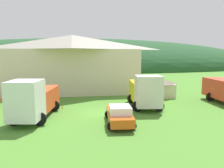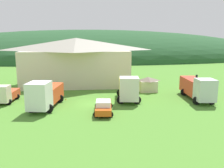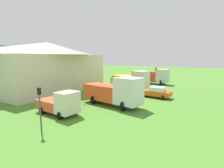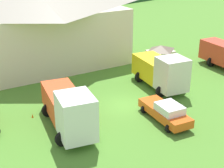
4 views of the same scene
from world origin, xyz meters
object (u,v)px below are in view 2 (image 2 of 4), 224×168
object	(u,v)px
service_pickup_orange	(103,106)
light_truck_cream	(5,94)
traffic_cone_mid_row	(36,102)
traffic_light_east	(196,85)
tow_truck_silver	(197,87)
traffic_cone_near_pickup	(66,100)
play_shed_cream	(148,84)
heavy_rig_white	(45,94)
depot_building	(77,61)
flatbed_truck_yellow	(128,88)

from	to	relation	value
service_pickup_orange	light_truck_cream	bearing A→B (deg)	-109.74
traffic_cone_mid_row	service_pickup_orange	bearing A→B (deg)	-33.74
traffic_light_east	light_truck_cream	bearing A→B (deg)	175.51
tow_truck_silver	traffic_light_east	distance (m)	1.50
traffic_cone_near_pickup	play_shed_cream	bearing A→B (deg)	18.39
heavy_rig_white	light_truck_cream	bearing A→B (deg)	-109.36
play_shed_cream	traffic_cone_mid_row	xyz separation A→B (m)	(-17.33, -4.83, -1.28)
traffic_cone_near_pickup	light_truck_cream	bearing A→B (deg)	-175.87
play_shed_cream	traffic_cone_near_pickup	size ratio (longest dim) A/B	5.48
heavy_rig_white	traffic_cone_near_pickup	world-z (taller)	heavy_rig_white
play_shed_cream	traffic_cone_near_pickup	xyz separation A→B (m)	(-13.23, -4.40, -1.28)
service_pickup_orange	traffic_cone_near_pickup	world-z (taller)	service_pickup_orange
depot_building	traffic_light_east	bearing A→B (deg)	-41.09
play_shed_cream	traffic_light_east	distance (m)	8.79
depot_building	traffic_light_east	xyz separation A→B (m)	(17.25, -15.04, -2.18)
light_truck_cream	traffic_cone_mid_row	distance (m)	4.37
tow_truck_silver	service_pickup_orange	bearing A→B (deg)	-66.77
tow_truck_silver	play_shed_cream	bearing A→B (deg)	-131.95
heavy_rig_white	tow_truck_silver	world-z (taller)	heavy_rig_white
service_pickup_orange	traffic_light_east	size ratio (longest dim) A/B	1.39
tow_truck_silver	traffic_cone_mid_row	size ratio (longest dim) A/B	13.40
heavy_rig_white	traffic_cone_mid_row	size ratio (longest dim) A/B	12.99
play_shed_cream	traffic_cone_near_pickup	world-z (taller)	play_shed_cream
play_shed_cream	light_truck_cream	world-z (taller)	light_truck_cream
heavy_rig_white	traffic_cone_mid_row	bearing A→B (deg)	-142.43
depot_building	tow_truck_silver	size ratio (longest dim) A/B	2.43
traffic_cone_mid_row	traffic_cone_near_pickup	bearing A→B (deg)	5.93
play_shed_cream	service_pickup_orange	distance (m)	13.67
service_pickup_orange	traffic_cone_mid_row	bearing A→B (deg)	-119.43
tow_truck_silver	light_truck_cream	bearing A→B (deg)	-88.50
play_shed_cream	traffic_cone_mid_row	distance (m)	18.04
flatbed_truck_yellow	traffic_cone_mid_row	xyz separation A→B (m)	(-13.11, 0.62, -1.86)
play_shed_cream	heavy_rig_white	xyz separation A→B (m)	(-15.46, -8.25, 0.57)
service_pickup_orange	flatbed_truck_yellow	bearing A→B (deg)	148.97
traffic_cone_mid_row	heavy_rig_white	bearing A→B (deg)	-61.29
depot_building	tow_truck_silver	xyz separation A→B (m)	(18.02, -13.90, -2.76)
tow_truck_silver	traffic_cone_mid_row	distance (m)	23.29
depot_building	light_truck_cream	bearing A→B (deg)	-125.83
service_pickup_orange	traffic_cone_near_pickup	size ratio (longest dim) A/B	9.63
traffic_cone_mid_row	tow_truck_silver	bearing A→B (deg)	-2.75
depot_building	traffic_cone_mid_row	world-z (taller)	depot_building
service_pickup_orange	play_shed_cream	bearing A→B (deg)	147.71
play_shed_cream	light_truck_cream	bearing A→B (deg)	-166.92
flatbed_truck_yellow	traffic_cone_mid_row	bearing A→B (deg)	-86.12
flatbed_truck_yellow	traffic_cone_near_pickup	distance (m)	9.25
play_shed_cream	heavy_rig_white	bearing A→B (deg)	-151.92
tow_truck_silver	traffic_light_east	size ratio (longest dim) A/B	2.22
depot_building	heavy_rig_white	world-z (taller)	depot_building
service_pickup_orange	traffic_light_east	xyz separation A→B (m)	(13.23, 3.88, 1.57)
flatbed_truck_yellow	service_pickup_orange	size ratio (longest dim) A/B	1.33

